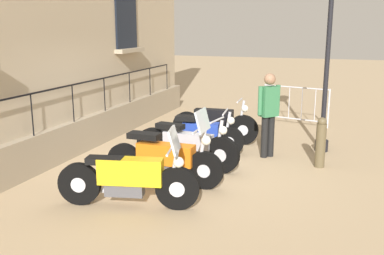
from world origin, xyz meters
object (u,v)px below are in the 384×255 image
Objects in this scene: motorcycle_yellow at (129,178)px; motorcycle_orange at (165,158)px; motorcycle_silver at (186,146)px; pedestrian_standing at (269,110)px; motorcycle_black at (215,124)px; bollard at (321,142)px; crowd_barrier at (295,104)px; motorcycle_blue at (199,135)px.

motorcycle_orange reaches higher than motorcycle_yellow.
motorcycle_orange is 0.99m from motorcycle_silver.
pedestrian_standing reaches higher than motorcycle_yellow.
pedestrian_standing reaches higher than motorcycle_orange.
motorcycle_orange is 1.05× the size of motorcycle_black.
motorcycle_yellow is 2.18× the size of bollard.
motorcycle_orange is 3.06m from bollard.
motorcycle_black reaches higher than motorcycle_silver.
motorcycle_blue is at bearing -113.88° from crowd_barrier.
motorcycle_black is (0.06, 1.02, 0.03)m from motorcycle_blue.
pedestrian_standing is at bearing 65.36° from motorcycle_yellow.
motorcycle_orange is at bearing 84.34° from motorcycle_yellow.
motorcycle_orange is at bearing -91.87° from motorcycle_silver.
bollard is 0.56× the size of pedestrian_standing.
pedestrian_standing reaches higher than motorcycle_silver.
motorcycle_silver is 1.26× the size of pedestrian_standing.
motorcycle_silver is 2.23× the size of bollard.
motorcycle_orange is at bearing -89.68° from motorcycle_blue.
crowd_barrier is (1.57, 5.50, 0.11)m from motorcycle_orange.
crowd_barrier is at bearing 86.82° from pedestrian_standing.
motorcycle_orange reaches higher than crowd_barrier.
bollard is (2.43, 0.84, 0.07)m from motorcycle_silver.
motorcycle_yellow is 2.09m from motorcycle_silver.
motorcycle_silver reaches higher than bollard.
motorcycle_blue is at bearing -93.18° from motorcycle_black.
pedestrian_standing reaches higher than motorcycle_black.
motorcycle_black is at bearing 87.81° from motorcycle_yellow.
crowd_barrier reaches higher than motorcycle_silver.
motorcycle_blue is (0.10, 3.02, -0.04)m from motorcycle_yellow.
motorcycle_blue is 3.92m from crowd_barrier.
motorcycle_yellow is 4.04m from motorcycle_black.
crowd_barrier is (1.58, 3.58, 0.15)m from motorcycle_blue.
motorcycle_blue is 1.07× the size of crowd_barrier.
motorcycle_silver is at bearing -87.38° from motorcycle_blue.
crowd_barrier is at bearing 66.12° from motorcycle_blue.
crowd_barrier is 1.86× the size of bollard.
motorcycle_black is 2.09× the size of bollard.
motorcycle_yellow reaches higher than motorcycle_black.
motorcycle_yellow is at bearing -95.66° from motorcycle_orange.
pedestrian_standing reaches higher than motorcycle_blue.
bollard is at bearing 36.58° from motorcycle_orange.
crowd_barrier is (1.68, 6.60, 0.11)m from motorcycle_yellow.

